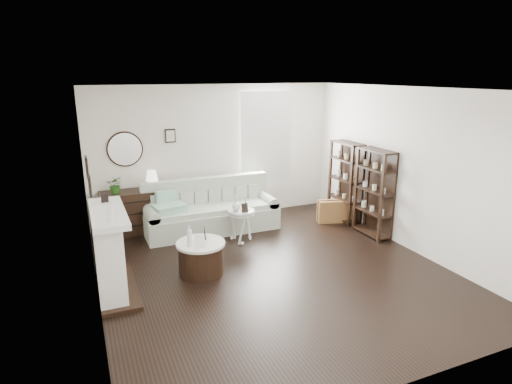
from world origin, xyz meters
name	(u,v)px	position (x,y,z in m)	size (l,w,h in m)	color
room	(250,139)	(0.73, 2.70, 1.60)	(5.50, 5.50, 5.50)	black
fireplace	(109,254)	(-2.32, 0.30, 0.54)	(0.50, 1.40, 1.84)	silver
shelf_unit_far	(345,182)	(2.33, 1.55, 0.80)	(0.30, 0.80, 1.60)	black
shelf_unit_near	(374,193)	(2.33, 0.65, 0.80)	(0.30, 0.80, 1.60)	black
sofa	(210,213)	(-0.34, 2.08, 0.32)	(2.49, 0.86, 0.97)	#AAB6A2
quilt	(169,208)	(-1.16, 1.95, 0.57)	(0.55, 0.45, 0.14)	#2A9B6D
suitcase	(334,211)	(2.08, 1.52, 0.22)	(0.67, 0.22, 0.45)	brown
dresser	(135,212)	(-1.69, 2.47, 0.40)	(1.21, 0.52, 0.81)	black
table_lamp	(152,180)	(-1.34, 2.47, 0.99)	(0.22, 0.22, 0.35)	white
potted_plant	(115,185)	(-2.00, 2.42, 0.97)	(0.29, 0.25, 0.32)	#235819
drum_table	(201,258)	(-1.03, 0.32, 0.25)	(0.72, 0.72, 0.50)	black
pedestal_table	(241,213)	(-0.02, 1.28, 0.53)	(0.48, 0.48, 0.58)	silver
eiffel_drum	(205,234)	(-0.95, 0.37, 0.60)	(0.12, 0.12, 0.20)	black
bottle_drum	(189,236)	(-1.21, 0.24, 0.66)	(0.07, 0.07, 0.31)	silver
card_frame_drum	(200,241)	(-1.08, 0.14, 0.60)	(0.14, 0.01, 0.19)	silver
eiffel_ped	(245,204)	(0.07, 1.31, 0.67)	(0.10, 0.10, 0.17)	black
flask_ped	(236,203)	(-0.11, 1.30, 0.72)	(0.15, 0.15, 0.28)	silver
card_frame_ped	(245,208)	(0.00, 1.15, 0.66)	(0.12, 0.01, 0.16)	black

